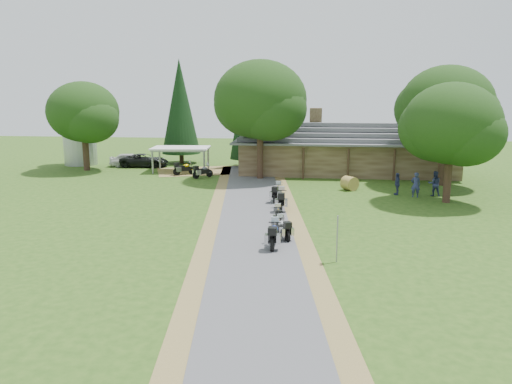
# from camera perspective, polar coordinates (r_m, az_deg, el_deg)

# --- Properties ---
(ground) EXTENTS (120.00, 120.00, 0.00)m
(ground) POSITION_cam_1_polar(r_m,az_deg,el_deg) (26.56, -0.27, -5.42)
(ground) COLOR #274A14
(ground) RESTS_ON ground
(driveway) EXTENTS (51.95, 51.95, 0.00)m
(driveway) POSITION_cam_1_polar(r_m,az_deg,el_deg) (30.44, -0.24, -3.25)
(driveway) COLOR #4E4E51
(driveway) RESTS_ON ground
(lodge) EXTENTS (21.40, 9.40, 4.90)m
(lodge) POSITION_cam_1_polar(r_m,az_deg,el_deg) (49.59, 10.25, 5.05)
(lodge) COLOR brown
(lodge) RESTS_ON ground
(silo) EXTENTS (3.77, 3.77, 7.00)m
(silo) POSITION_cam_1_polar(r_m,az_deg,el_deg) (57.33, -19.55, 6.44)
(silo) COLOR gray
(silo) RESTS_ON ground
(carport) EXTENTS (5.87, 4.21, 2.40)m
(carport) POSITION_cam_1_polar(r_m,az_deg,el_deg) (50.07, -8.55, 3.72)
(carport) COLOR white
(carport) RESTS_ON ground
(car_white_sedan) EXTENTS (3.20, 5.76, 1.82)m
(car_white_sedan) POSITION_cam_1_polar(r_m,az_deg,el_deg) (54.50, -14.16, 3.79)
(car_white_sedan) COLOR silver
(car_white_sedan) RESTS_ON ground
(car_dark_suv) EXTENTS (2.67, 5.58, 2.08)m
(car_dark_suv) POSITION_cam_1_polar(r_m,az_deg,el_deg) (53.82, -12.65, 3.91)
(car_dark_suv) COLOR black
(car_dark_suv) RESTS_ON ground
(motorcycle_row_a) EXTENTS (0.67, 2.02, 1.38)m
(motorcycle_row_a) POSITION_cam_1_polar(r_m,az_deg,el_deg) (25.13, 2.06, -4.75)
(motorcycle_row_a) COLOR navy
(motorcycle_row_a) RESTS_ON ground
(motorcycle_row_b) EXTENTS (1.24, 1.84, 1.20)m
(motorcycle_row_b) POSITION_cam_1_polar(r_m,az_deg,el_deg) (26.64, 3.09, -4.04)
(motorcycle_row_b) COLOR #B3B7BC
(motorcycle_row_b) RESTS_ON ground
(motorcycle_row_c) EXTENTS (0.74, 1.74, 1.16)m
(motorcycle_row_c) POSITION_cam_1_polar(r_m,az_deg,el_deg) (29.33, 2.55, -2.66)
(motorcycle_row_c) COLOR #EB9D02
(motorcycle_row_c) RESTS_ON ground
(motorcycle_row_d) EXTENTS (0.82, 2.18, 1.46)m
(motorcycle_row_d) POSITION_cam_1_polar(r_m,az_deg,el_deg) (33.06, 2.93, -0.81)
(motorcycle_row_d) COLOR #BD4017
(motorcycle_row_d) RESTS_ON ground
(motorcycle_row_e) EXTENTS (0.84, 2.02, 1.35)m
(motorcycle_row_e) POSITION_cam_1_polar(r_m,az_deg,el_deg) (35.72, 2.41, 0.00)
(motorcycle_row_e) COLOR black
(motorcycle_row_e) RESTS_ON ground
(motorcycle_carport_a) EXTENTS (1.97, 1.72, 1.36)m
(motorcycle_carport_a) POSITION_cam_1_polar(r_m,az_deg,el_deg) (47.87, -8.19, 2.76)
(motorcycle_carport_a) COLOR #ECBE05
(motorcycle_carport_a) RESTS_ON ground
(motorcycle_carport_b) EXTENTS (1.76, 1.87, 1.33)m
(motorcycle_carport_b) POSITION_cam_1_polar(r_m,az_deg,el_deg) (45.92, -6.11, 2.44)
(motorcycle_carport_b) COLOR slate
(motorcycle_carport_b) RESTS_ON ground
(person_a) EXTENTS (0.65, 0.48, 2.20)m
(person_a) POSITION_cam_1_polar(r_m,az_deg,el_deg) (38.84, 17.79, 1.02)
(person_a) COLOR navy
(person_a) RESTS_ON ground
(person_b) EXTENTS (0.64, 0.47, 2.22)m
(person_b) POSITION_cam_1_polar(r_m,az_deg,el_deg) (39.78, 19.75, 1.14)
(person_b) COLOR navy
(person_b) RESTS_ON ground
(person_c) EXTENTS (0.43, 0.58, 1.98)m
(person_c) POSITION_cam_1_polar(r_m,az_deg,el_deg) (39.41, 15.84, 1.11)
(person_c) COLOR navy
(person_c) RESTS_ON ground
(hay_bale) EXTENTS (1.51, 1.49, 1.12)m
(hay_bale) POSITION_cam_1_polar(r_m,az_deg,el_deg) (40.49, 10.65, 0.98)
(hay_bale) COLOR olive
(hay_bale) RESTS_ON ground
(sign_post) EXTENTS (0.40, 0.07, 2.20)m
(sign_post) POSITION_cam_1_polar(r_m,az_deg,el_deg) (23.04, 9.26, -5.33)
(sign_post) COLOR gray
(sign_post) RESTS_ON ground
(oak_lodge_left) EXTENTS (8.21, 8.21, 11.42)m
(oak_lodge_left) POSITION_cam_1_polar(r_m,az_deg,el_deg) (44.80, 0.48, 8.77)
(oak_lodge_left) COLOR black
(oak_lodge_left) RESTS_ON ground
(oak_lodge_right) EXTENTS (7.52, 7.52, 10.84)m
(oak_lodge_right) POSITION_cam_1_polar(r_m,az_deg,el_deg) (44.37, 20.84, 7.65)
(oak_lodge_right) COLOR black
(oak_lodge_right) RESTS_ON ground
(oak_driveway) EXTENTS (6.64, 6.64, 8.99)m
(oak_driveway) POSITION_cam_1_polar(r_m,az_deg,el_deg) (37.30, 21.36, 5.66)
(oak_driveway) COLOR black
(oak_driveway) RESTS_ON ground
(oak_silo) EXTENTS (6.99, 6.99, 9.41)m
(oak_silo) POSITION_cam_1_polar(r_m,az_deg,el_deg) (52.71, -19.06, 7.43)
(oak_silo) COLOR black
(oak_silo) RESTS_ON ground
(cedar_near) EXTENTS (3.31, 3.31, 10.88)m
(cedar_near) POSITION_cam_1_polar(r_m,az_deg,el_deg) (52.28, -1.20, 8.81)
(cedar_near) COLOR black
(cedar_near) RESTS_ON ground
(cedar_far) EXTENTS (4.22, 4.22, 11.34)m
(cedar_far) POSITION_cam_1_polar(r_m,az_deg,el_deg) (55.72, -8.65, 9.07)
(cedar_far) COLOR black
(cedar_far) RESTS_ON ground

